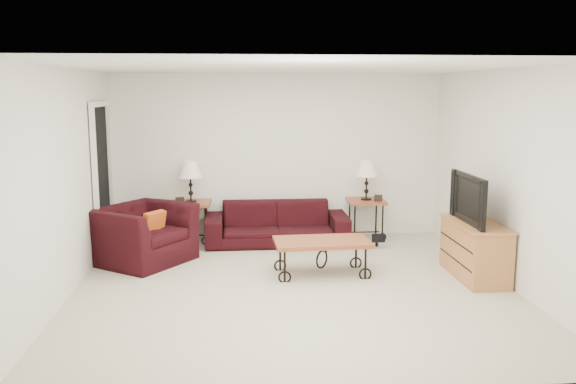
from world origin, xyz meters
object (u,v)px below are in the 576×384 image
object	(u,v)px
side_table_left	(192,222)
coffee_table	(322,257)
television	(476,199)
backpack	(377,234)
lamp_right	(367,180)
armchair	(143,234)
tv_stand	(475,250)
side_table_right	(366,219)
sofa	(277,223)
lamp_left	(191,181)

from	to	relation	value
side_table_left	coffee_table	distance (m)	2.45
television	backpack	distance (m)	1.90
television	backpack	world-z (taller)	television
lamp_right	television	world-z (taller)	television
armchair	television	bearing A→B (deg)	-67.75
lamp_right	tv_stand	world-z (taller)	lamp_right
side_table_left	side_table_right	bearing A→B (deg)	0.00
lamp_right	backpack	bearing A→B (deg)	-83.13
lamp_right	armchair	distance (m)	3.39
side_table_left	coffee_table	world-z (taller)	side_table_left
side_table_right	television	distance (m)	2.30
armchair	backpack	world-z (taller)	armchair
sofa	tv_stand	size ratio (longest dim) A/B	1.84
lamp_right	side_table_right	bearing A→B (deg)	0.00
television	backpack	bearing A→B (deg)	-151.43
tv_stand	television	bearing A→B (deg)	180.00
tv_stand	sofa	bearing A→B (deg)	141.15
coffee_table	side_table_right	bearing A→B (deg)	62.15
side_table_left	armchair	xyz separation A→B (m)	(-0.56, -1.00, 0.07)
side_table_left	side_table_right	size ratio (longest dim) A/B	1.01
lamp_right	coffee_table	distance (m)	2.10
side_table_left	backpack	distance (m)	2.74
lamp_right	lamp_left	bearing A→B (deg)	180.00
sofa	lamp_left	size ratio (longest dim) A/B	3.41
side_table_right	armchair	bearing A→B (deg)	-162.58
tv_stand	television	world-z (taller)	television
lamp_right	armchair	world-z (taller)	lamp_right
sofa	side_table_right	size ratio (longest dim) A/B	3.45
lamp_left	backpack	xyz separation A→B (m)	(2.70, -0.50, -0.73)
side_table_left	television	size ratio (longest dim) A/B	0.60
side_table_left	backpack	xyz separation A→B (m)	(2.70, -0.50, -0.12)
side_table_left	lamp_right	xyz separation A→B (m)	(2.64, 0.00, 0.60)
armchair	lamp_right	bearing A→B (deg)	-36.38
sofa	lamp_right	size ratio (longest dim) A/B	3.45
lamp_right	armchair	size ratio (longest dim) A/B	0.53
lamp_right	side_table_left	bearing A→B (deg)	180.00
lamp_left	coffee_table	world-z (taller)	lamp_left
lamp_left	side_table_right	bearing A→B (deg)	0.00
lamp_left	lamp_right	bearing A→B (deg)	0.00
sofa	lamp_left	xyz separation A→B (m)	(-1.26, 0.18, 0.62)
tv_stand	backpack	bearing A→B (deg)	119.15
side_table_right	side_table_left	bearing A→B (deg)	180.00
side_table_right	backpack	world-z (taller)	side_table_right
coffee_table	tv_stand	distance (m)	1.86
lamp_right	backpack	xyz separation A→B (m)	(0.06, -0.50, -0.72)
side_table_left	coffee_table	xyz separation A→B (m)	(1.71, -1.75, -0.09)
side_table_left	armchair	bearing A→B (deg)	-119.22
sofa	side_table_right	xyz separation A→B (m)	(1.37, 0.18, -0.00)
lamp_right	armchair	xyz separation A→B (m)	(-3.20, -1.00, -0.53)
coffee_table	backpack	size ratio (longest dim) A/B	3.11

